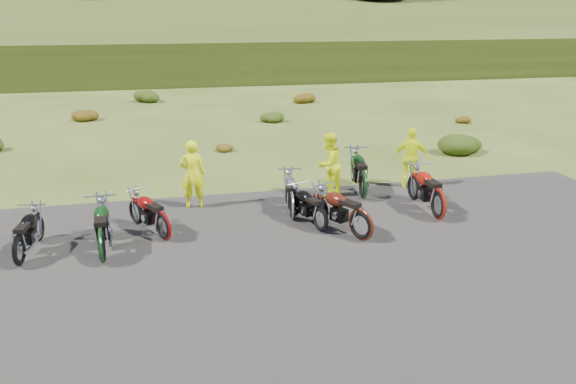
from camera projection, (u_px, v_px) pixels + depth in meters
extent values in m
plane|color=#3B4A18|center=(285.00, 246.00, 12.77)|extent=(300.00, 300.00, 0.00)
cube|color=black|center=(307.00, 287.00, 10.92)|extent=(20.00, 12.00, 0.04)
cube|color=#334115|center=(171.00, 35.00, 114.78)|extent=(300.00, 90.00, 9.17)
cylinder|color=black|center=(89.00, 3.00, 55.50)|extent=(0.70, 0.70, 2.20)
cylinder|color=black|center=(378.00, 5.00, 60.85)|extent=(0.70, 0.70, 2.20)
ellipsoid|color=#5A310B|center=(84.00, 113.00, 26.76)|extent=(1.30, 1.30, 0.77)
ellipsoid|color=#1E350D|center=(148.00, 94.00, 32.25)|extent=(1.56, 1.56, 0.92)
ellipsoid|color=#5A310B|center=(223.00, 146.00, 21.15)|extent=(0.77, 0.77, 0.45)
ellipsoid|color=#1E350D|center=(271.00, 116.00, 26.64)|extent=(1.03, 1.03, 0.61)
ellipsoid|color=#5A310B|center=(303.00, 96.00, 32.13)|extent=(1.30, 1.30, 0.77)
ellipsoid|color=#1E350D|center=(461.00, 140.00, 20.93)|extent=(1.56, 1.56, 0.92)
ellipsoid|color=#5A310B|center=(460.00, 118.00, 26.52)|extent=(0.77, 0.77, 0.45)
imported|color=#D5E40C|center=(192.00, 175.00, 14.93)|extent=(0.68, 0.44, 1.86)
imported|color=#D5E40C|center=(328.00, 165.00, 15.88)|extent=(1.14, 1.10, 1.84)
imported|color=#D5E40C|center=(411.00, 159.00, 16.67)|extent=(1.15, 0.82, 1.81)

